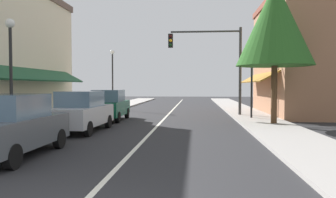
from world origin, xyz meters
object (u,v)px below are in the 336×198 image
at_px(street_lamp_left_far, 112,70).
at_px(traffic_signal_mast_arm, 215,56).
at_px(street_lamp_right_mid, 252,68).
at_px(parked_car_second_left, 81,112).
at_px(tree_right_near, 275,24).
at_px(parked_car_third_left, 109,105).
at_px(street_lamp_left_near, 11,57).
at_px(parked_car_nearest_left, 11,126).

bearing_deg(street_lamp_left_far, traffic_signal_mast_arm, -34.49).
bearing_deg(street_lamp_left_far, street_lamp_right_mid, -36.94).
relative_size(parked_car_second_left, tree_right_near, 0.57).
height_order(parked_car_second_left, tree_right_near, tree_right_near).
bearing_deg(tree_right_near, parked_car_second_left, -161.42).
distance_m(parked_car_third_left, street_lamp_left_near, 7.24).
relative_size(parked_car_nearest_left, street_lamp_right_mid, 0.90).
distance_m(parked_car_third_left, street_lamp_right_mid, 8.65).
distance_m(traffic_signal_mast_arm, street_lamp_right_mid, 3.00).
distance_m(traffic_signal_mast_arm, street_lamp_left_near, 12.83).
height_order(traffic_signal_mast_arm, street_lamp_right_mid, traffic_signal_mast_arm).
relative_size(parked_car_second_left, street_lamp_left_near, 0.90).
relative_size(parked_car_second_left, street_lamp_right_mid, 0.91).
xyz_separation_m(street_lamp_left_near, street_lamp_right_mid, (10.39, 7.63, -0.03)).
bearing_deg(parked_car_second_left, parked_car_nearest_left, -90.35).
xyz_separation_m(parked_car_nearest_left, street_lamp_right_mid, (8.44, 11.01, 2.20)).
height_order(parked_car_second_left, street_lamp_left_near, street_lamp_left_near).
bearing_deg(parked_car_third_left, street_lamp_right_mid, 5.88).
bearing_deg(parked_car_second_left, parked_car_third_left, 91.92).
height_order(street_lamp_left_near, street_lamp_left_far, street_lamp_left_far).
xyz_separation_m(traffic_signal_mast_arm, street_lamp_left_far, (-8.33, 5.72, -0.58)).
xyz_separation_m(parked_car_third_left, traffic_signal_mast_arm, (6.28, 3.13, 3.07)).
bearing_deg(parked_car_second_left, tree_right_near, 20.15).
height_order(parked_car_third_left, street_lamp_right_mid, street_lamp_right_mid).
distance_m(parked_car_second_left, street_lamp_left_far, 13.98).
relative_size(street_lamp_right_mid, street_lamp_left_far, 0.90).
bearing_deg(traffic_signal_mast_arm, parked_car_nearest_left, -116.21).
relative_size(street_lamp_left_near, street_lamp_right_mid, 1.01).
bearing_deg(street_lamp_right_mid, traffic_signal_mast_arm, 134.42).
relative_size(street_lamp_left_near, street_lamp_left_far, 0.91).
bearing_deg(parked_car_nearest_left, street_lamp_right_mid, 52.58).
distance_m(street_lamp_right_mid, street_lamp_left_far, 12.94).
relative_size(parked_car_second_left, parked_car_third_left, 1.00).
height_order(parked_car_second_left, street_lamp_left_far, street_lamp_left_far).
bearing_deg(parked_car_third_left, street_lamp_left_near, -109.23).
bearing_deg(parked_car_nearest_left, parked_car_second_left, 88.12).
height_order(street_lamp_left_near, tree_right_near, tree_right_near).
bearing_deg(tree_right_near, street_lamp_left_near, -156.50).
bearing_deg(street_lamp_right_mid, parked_car_nearest_left, -127.47).
xyz_separation_m(parked_car_second_left, tree_right_near, (8.91, 2.99, 4.22)).
xyz_separation_m(parked_car_third_left, street_lamp_left_far, (-2.04, 8.85, 2.49)).
bearing_deg(street_lamp_left_near, parked_car_third_left, 72.28).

